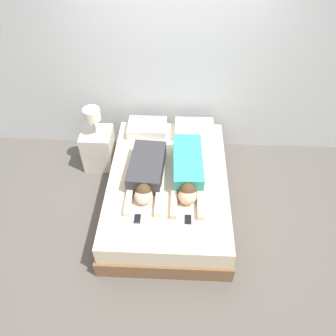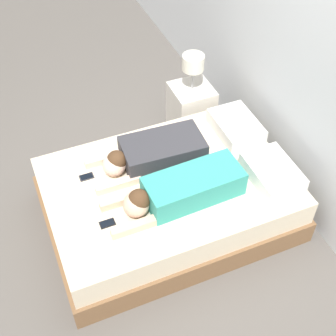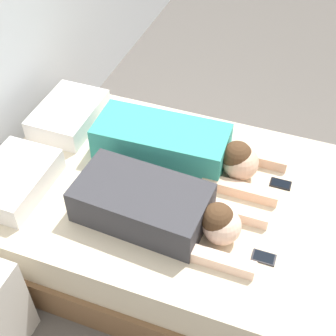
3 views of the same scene
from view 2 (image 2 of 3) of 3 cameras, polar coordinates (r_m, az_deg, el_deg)
ground_plane at (r=4.33m, az=0.00°, el=-5.91°), size 12.00×12.00×0.00m
wall_back at (r=3.93m, az=16.77°, el=11.59°), size 12.00×0.06×2.60m
bed at (r=4.14m, az=0.00°, el=-3.85°), size 1.47×2.11×0.49m
pillow_head_left at (r=4.38m, az=8.28°, el=5.04°), size 0.51×0.36×0.14m
pillow_head_right at (r=4.00m, az=12.59°, el=-0.56°), size 0.51×0.36×0.14m
person_left at (r=4.02m, az=-1.98°, el=1.76°), size 0.43×1.02×0.23m
person_right at (r=3.73m, az=1.51°, el=-2.73°), size 0.37×1.15×0.24m
cell_phone_left at (r=4.03m, az=-9.90°, el=-1.07°), size 0.07×0.12×0.01m
cell_phone_right at (r=3.68m, az=-7.41°, el=-6.72°), size 0.07×0.12×0.01m
nightstand at (r=4.93m, az=2.85°, el=7.41°), size 0.40×0.40×0.95m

